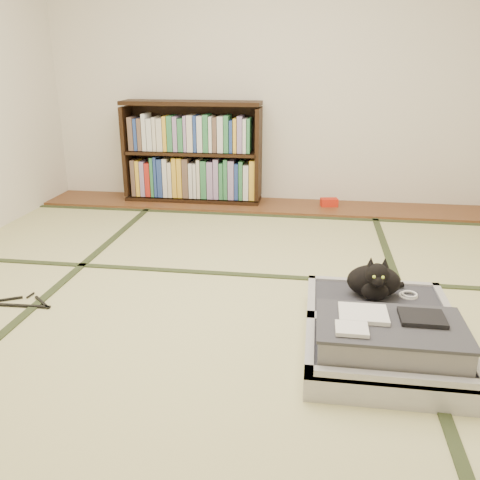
# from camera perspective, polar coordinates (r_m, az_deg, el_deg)

# --- Properties ---
(floor) EXTENTS (4.50, 4.50, 0.00)m
(floor) POSITION_cam_1_polar(r_m,az_deg,el_deg) (2.82, -2.06, -7.09)
(floor) COLOR #CBC987
(floor) RESTS_ON ground
(wood_strip) EXTENTS (4.00, 0.50, 0.02)m
(wood_strip) POSITION_cam_1_polar(r_m,az_deg,el_deg) (4.68, 2.36, 3.92)
(wood_strip) COLOR brown
(wood_strip) RESTS_ON ground
(red_item) EXTENTS (0.16, 0.12, 0.07)m
(red_item) POSITION_cam_1_polar(r_m,az_deg,el_deg) (4.67, 9.97, 4.19)
(red_item) COLOR red
(red_item) RESTS_ON wood_strip
(room_shell) EXTENTS (4.50, 4.50, 4.50)m
(room_shell) POSITION_cam_1_polar(r_m,az_deg,el_deg) (2.53, -2.49, 23.98)
(room_shell) COLOR white
(room_shell) RESTS_ON ground
(tatami_borders) EXTENTS (4.00, 4.50, 0.01)m
(tatami_borders) POSITION_cam_1_polar(r_m,az_deg,el_deg) (3.27, -0.50, -3.20)
(tatami_borders) COLOR #2D381E
(tatami_borders) RESTS_ON ground
(bookcase) EXTENTS (1.26, 0.29, 0.92)m
(bookcase) POSITION_cam_1_polar(r_m,az_deg,el_deg) (4.76, -5.37, 9.57)
(bookcase) COLOR black
(bookcase) RESTS_ON wood_strip
(suitcase) EXTENTS (0.69, 0.92, 0.27)m
(suitcase) POSITION_cam_1_polar(r_m,az_deg,el_deg) (2.42, 15.71, -10.10)
(suitcase) COLOR #ADADB2
(suitcase) RESTS_ON floor
(cat) EXTENTS (0.31, 0.31, 0.25)m
(cat) POSITION_cam_1_polar(r_m,az_deg,el_deg) (2.63, 14.86, -4.50)
(cat) COLOR black
(cat) RESTS_ON suitcase
(cable_coil) EXTENTS (0.10, 0.10, 0.02)m
(cable_coil) POSITION_cam_1_polar(r_m,az_deg,el_deg) (2.72, 18.41, -5.89)
(cable_coil) COLOR white
(cable_coil) RESTS_ON suitcase
(hanger) EXTENTS (0.38, 0.18, 0.01)m
(hanger) POSITION_cam_1_polar(r_m,az_deg,el_deg) (3.05, -23.39, -6.51)
(hanger) COLOR black
(hanger) RESTS_ON floor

